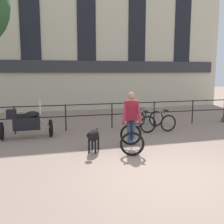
{
  "coord_description": "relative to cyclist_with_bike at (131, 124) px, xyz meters",
  "views": [
    {
      "loc": [
        -2.87,
        -4.96,
        2.3
      ],
      "look_at": [
        -0.66,
        2.86,
        1.05
      ],
      "focal_mm": 42.0,
      "sensor_mm": 36.0,
      "label": 1
    }
  ],
  "objects": [
    {
      "name": "parked_bicycle_near_lamp",
      "position": [
        1.32,
        2.3,
        -0.41
      ],
      "size": [
        0.66,
        1.11,
        0.86
      ],
      "rotation": [
        0.0,
        0.0,
        3.14
      ],
      "color": "black",
      "rests_on": "ground_plane"
    },
    {
      "name": "building_facade",
      "position": [
        0.23,
        8.74,
        3.57
      ],
      "size": [
        18.0,
        0.72,
        8.7
      ],
      "color": "beige",
      "rests_on": "ground_plane"
    },
    {
      "name": "parked_bicycle_mid_left",
      "position": [
        2.16,
        2.3,
        -0.41
      ],
      "size": [
        0.68,
        1.12,
        0.86
      ],
      "rotation": [
        0.0,
        0.0,
        3.16
      ],
      "color": "black",
      "rests_on": "ground_plane"
    },
    {
      "name": "dog",
      "position": [
        -1.16,
        0.02,
        -0.29
      ],
      "size": [
        0.55,
        0.95,
        0.67
      ],
      "rotation": [
        0.0,
        0.0,
        -0.45
      ],
      "color": "black",
      "rests_on": "ground_plane"
    },
    {
      "name": "cyclist_with_bike",
      "position": [
        0.0,
        0.0,
        0.0
      ],
      "size": [
        1.01,
        1.32,
        1.7
      ],
      "rotation": [
        0.0,
        0.0,
        -0.31
      ],
      "color": "black",
      "rests_on": "ground_plane"
    },
    {
      "name": "parked_motorcycle",
      "position": [
        -3.09,
        2.18,
        -0.2
      ],
      "size": [
        1.77,
        0.68,
        1.35
      ],
      "rotation": [
        0.0,
        0.0,
        1.6
      ],
      "color": "black",
      "rests_on": "ground_plane"
    },
    {
      "name": "canal_railing",
      "position": [
        0.23,
        2.96,
        -0.05
      ],
      "size": [
        15.05,
        0.05,
        1.05
      ],
      "color": "black",
      "rests_on": "ground_plane"
    },
    {
      "name": "ground_plane",
      "position": [
        0.23,
        -2.24,
        -0.76
      ],
      "size": [
        60.0,
        60.0,
        0.0
      ],
      "primitive_type": "plane",
      "color": "gray"
    }
  ]
}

